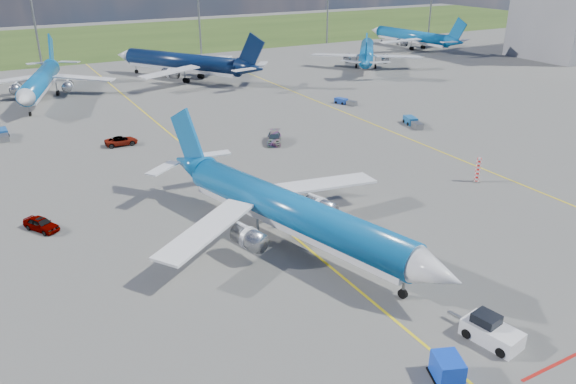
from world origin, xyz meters
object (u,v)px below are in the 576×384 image
service_car_a (41,224)px  service_car_b (121,141)px  bg_jet_ene (411,48)px  main_airliner (292,244)px  bg_jet_nnw (43,99)px  bg_jet_n (184,79)px  baggage_tug_w (413,122)px  bg_jet_ne (366,66)px  uld_container (447,369)px  pushback_tug (491,331)px  warning_post (478,170)px  baggage_tug_c (3,134)px  baggage_tug_e (345,102)px  service_car_c (274,138)px

service_car_a → service_car_b: service_car_a is taller
bg_jet_ene → main_airliner: main_airliner is taller
bg_jet_nnw → bg_jet_n: 29.12m
service_car_a → baggage_tug_w: 57.07m
bg_jet_n → bg_jet_ne: bg_jet_n is taller
bg_jet_ne → uld_container: (-59.41, -89.77, 0.83)m
pushback_tug → main_airliner: bearing=94.6°
bg_jet_ene → baggage_tug_w: size_ratio=6.96×
bg_jet_ene → main_airliner: bearing=39.0°
bg_jet_ene → uld_container: size_ratio=17.56×
main_airliner → service_car_a: bearing=128.9°
uld_container → service_car_a: uld_container is taller
bg_jet_ne → baggage_tug_w: bg_jet_ne is taller
bg_jet_n → bg_jet_ene: 71.55m
main_airliner → uld_container: (-0.19, -20.55, 0.83)m
pushback_tug → uld_container: (-5.45, -1.46, 0.06)m
bg_jet_ene → warning_post: bearing=48.4°
bg_jet_ene → pushback_tug: size_ratio=6.35×
baggage_tug_c → baggage_tug_e: bearing=-9.9°
bg_jet_n → uld_container: 97.78m
bg_jet_n → service_car_b: size_ratio=8.89×
bg_jet_n → service_car_a: size_ratio=10.13×
main_airliner → pushback_tug: main_airliner is taller
bg_jet_ne → pushback_tug: size_ratio=6.31×
service_car_b → baggage_tug_e: 41.17m
bg_jet_ne → baggage_tug_e: bearing=85.2°
warning_post → baggage_tug_c: bearing=136.1°
bg_jet_ne → bg_jet_n: bearing=28.5°
baggage_tug_w → service_car_a: bearing=-152.9°
bg_jet_nnw → bg_jet_ne: bg_jet_nnw is taller
bg_jet_ene → service_car_c: bg_jet_ene is taller
bg_jet_nnw → bg_jet_ene: 100.67m
warning_post → baggage_tug_c: 66.82m
baggage_tug_c → uld_container: bearing=-75.1°
warning_post → service_car_c: warning_post is taller
warning_post → bg_jet_n: size_ratio=0.07×
bg_jet_ne → main_airliner: size_ratio=0.97×
pushback_tug → baggage_tug_e: bearing=53.7°
bg_jet_ene → main_airliner: (-86.79, -85.25, 0.00)m
warning_post → service_car_a: bearing=166.2°
service_car_b → warning_post: bearing=-134.5°
bg_jet_nnw → bg_jet_ne: 72.25m
bg_jet_nnw → service_car_a: (-7.19, -57.34, 0.68)m
warning_post → baggage_tug_c: warning_post is taller
warning_post → pushback_tug: warning_post is taller
warning_post → service_car_a: size_ratio=0.75×
bg_jet_nnw → warning_post: bearing=-43.6°
service_car_c → baggage_tug_c: bearing=176.7°
main_airliner → pushback_tug: 19.82m
bg_jet_nnw → baggage_tug_w: bg_jet_nnw is taller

